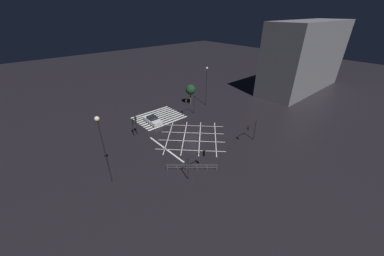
{
  "coord_description": "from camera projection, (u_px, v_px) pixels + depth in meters",
  "views": [
    {
      "loc": [
        22.22,
        25.33,
        20.52
      ],
      "look_at": [
        0.0,
        0.0,
        1.86
      ],
      "focal_mm": 20.0,
      "sensor_mm": 36.0,
      "label": 1
    }
  ],
  "objects": [
    {
      "name": "road_markings",
      "position": [
        166.0,
        122.0,
        44.5
      ],
      "size": [
        14.63,
        22.1,
        0.01
      ],
      "color": "silver",
      "rests_on": "ground_plane"
    },
    {
      "name": "traffic_light_sw_main",
      "position": [
        190.0,
        102.0,
        46.18
      ],
      "size": [
        2.49,
        0.36,
        4.2
      ],
      "color": "black",
      "rests_on": "ground_plane"
    },
    {
      "name": "pedestrian_railing",
      "position": [
        192.0,
        167.0,
        30.85
      ],
      "size": [
        5.48,
        4.81,
        1.05
      ],
      "rotation": [
        0.0,
        0.0,
        2.42
      ],
      "color": "gray",
      "rests_on": "ground_plane"
    },
    {
      "name": "waiting_car",
      "position": [
        153.0,
        120.0,
        43.97
      ],
      "size": [
        1.9,
        4.43,
        1.42
      ],
      "rotation": [
        0.0,
        0.0,
        1.57
      ],
      "color": "silver",
      "rests_on": "ground_plane"
    },
    {
      "name": "traffic_light_nw_main",
      "position": [
        251.0,
        128.0,
        36.37
      ],
      "size": [
        2.59,
        0.36,
        3.92
      ],
      "color": "black",
      "rests_on": "ground_plane"
    },
    {
      "name": "street_lamp_west",
      "position": [
        101.0,
        136.0,
        25.6
      ],
      "size": [
        0.59,
        0.59,
        9.89
      ],
      "color": "black",
      "rests_on": "ground_plane"
    },
    {
      "name": "traffic_light_se_cross",
      "position": [
        136.0,
        122.0,
        38.75
      ],
      "size": [
        0.36,
        0.39,
        3.82
      ],
      "rotation": [
        0.0,
        0.0,
        1.57
      ],
      "color": "black",
      "rests_on": "ground_plane"
    },
    {
      "name": "ground_plane",
      "position": [
        192.0,
        137.0,
        39.42
      ],
      "size": [
        200.0,
        200.0,
        0.0
      ],
      "primitive_type": "plane",
      "color": "black"
    },
    {
      "name": "office_building",
      "position": [
        305.0,
        57.0,
        59.11
      ],
      "size": [
        30.71,
        10.06,
        18.22
      ],
      "color": "slate",
      "rests_on": "ground_plane"
    },
    {
      "name": "traffic_light_ne_main",
      "position": [
        198.0,
        158.0,
        29.26
      ],
      "size": [
        3.24,
        0.36,
        3.62
      ],
      "rotation": [
        0.0,
        0.0,
        3.14
      ],
      "color": "black",
      "rests_on": "ground_plane"
    },
    {
      "name": "street_tree_near",
      "position": [
        191.0,
        90.0,
        51.36
      ],
      "size": [
        2.43,
        2.43,
        4.95
      ],
      "color": "brown",
      "rests_on": "ground_plane"
    },
    {
      "name": "traffic_light_se_main",
      "position": [
        133.0,
        124.0,
        38.55
      ],
      "size": [
        0.39,
        0.36,
        3.43
      ],
      "rotation": [
        0.0,
        0.0,
        3.14
      ],
      "color": "black",
      "rests_on": "ground_plane"
    },
    {
      "name": "street_lamp_east",
      "position": [
        207.0,
        80.0,
        49.65
      ],
      "size": [
        0.49,
        0.49,
        9.22
      ],
      "color": "black",
      "rests_on": "ground_plane"
    }
  ]
}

